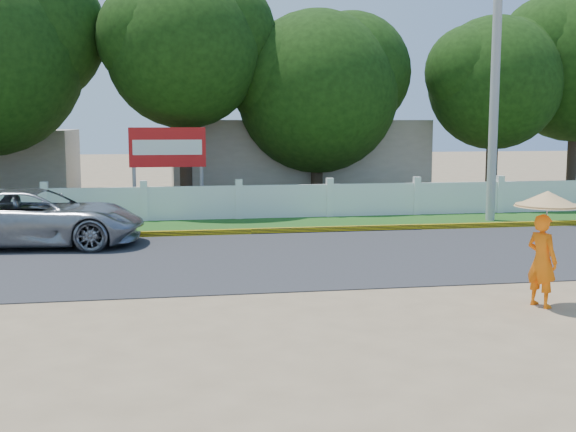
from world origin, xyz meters
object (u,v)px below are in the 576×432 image
at_px(utility_pole, 495,75).
at_px(vehicle, 37,217).
at_px(billboard, 168,152).
at_px(monk_with_parasol, 544,232).

xyz_separation_m(utility_pole, vehicle, (-13.38, -2.40, -3.83)).
bearing_deg(billboard, vehicle, -122.36).
relative_size(vehicle, billboard, 1.80).
bearing_deg(utility_pole, monk_with_parasol, -110.99).
relative_size(utility_pole, monk_with_parasol, 4.60).
relative_size(utility_pole, billboard, 3.10).
bearing_deg(billboard, utility_pole, -15.87).
bearing_deg(billboard, monk_with_parasol, -64.65).
bearing_deg(vehicle, utility_pole, -75.08).
distance_m(monk_with_parasol, billboard, 14.41).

